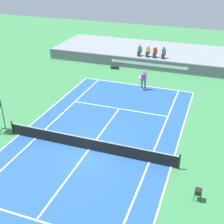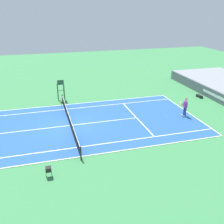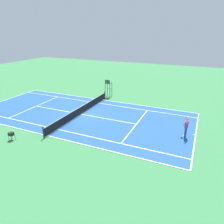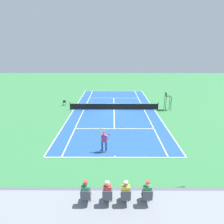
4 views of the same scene
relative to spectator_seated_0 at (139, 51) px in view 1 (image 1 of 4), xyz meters
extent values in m
plane|color=#387F47|center=(1.37, -17.64, -1.80)|extent=(80.00, 80.00, 0.00)
cube|color=#235193|center=(1.37, -17.64, -1.79)|extent=(10.98, 23.78, 0.02)
cube|color=white|center=(1.37, -5.75, -1.78)|extent=(10.98, 0.10, 0.01)
cube|color=white|center=(-4.12, -17.64, -1.78)|extent=(0.10, 23.78, 0.01)
cube|color=white|center=(6.86, -17.64, -1.78)|extent=(0.10, 23.78, 0.01)
cube|color=white|center=(-2.74, -17.64, -1.78)|extent=(0.10, 23.78, 0.01)
cube|color=white|center=(5.48, -17.64, -1.78)|extent=(0.10, 23.78, 0.01)
cube|color=white|center=(1.37, -11.24, -1.78)|extent=(8.22, 0.10, 0.01)
cube|color=white|center=(1.37, -24.04, -1.78)|extent=(8.22, 0.10, 0.01)
cube|color=white|center=(1.37, -17.64, -1.78)|extent=(0.10, 12.80, 0.01)
cube|color=white|center=(1.37, -5.85, -1.78)|extent=(0.10, 0.20, 0.01)
cylinder|color=black|center=(-4.57, -17.64, -1.27)|extent=(0.10, 0.10, 1.07)
cylinder|color=black|center=(7.31, -17.64, -1.27)|extent=(0.10, 0.10, 1.07)
cube|color=black|center=(1.37, -17.64, -1.32)|extent=(11.78, 0.02, 0.84)
cube|color=white|center=(1.37, -17.64, -0.90)|extent=(11.78, 0.03, 0.06)
cube|color=#565B66|center=(1.37, -0.94, -1.21)|extent=(24.78, 0.24, 1.19)
cube|color=silver|center=(1.37, -1.07, -1.15)|extent=(8.67, 0.01, 0.32)
cube|color=gray|center=(1.37, 3.20, -1.21)|extent=(24.78, 8.04, 1.19)
cube|color=#474C56|center=(0.00, 0.02, -0.20)|extent=(0.44, 0.44, 0.06)
cube|color=#474C56|center=(0.00, 0.22, 0.05)|extent=(0.44, 0.06, 0.44)
cylinder|color=#4C4C51|center=(0.18, -0.13, -0.42)|extent=(0.04, 0.04, 0.38)
cylinder|color=#4C4C51|center=(-0.18, -0.13, -0.42)|extent=(0.04, 0.04, 0.38)
cube|color=#2D2D33|center=(0.00, -0.08, -0.12)|extent=(0.34, 0.44, 0.16)
cube|color=#2D2D33|center=(0.00, -0.28, -0.39)|extent=(0.30, 0.14, 0.44)
cube|color=#2D8C51|center=(0.00, 0.08, 0.17)|extent=(0.36, 0.22, 0.52)
sphere|color=beige|center=(0.00, 0.08, 0.54)|extent=(0.20, 0.20, 0.20)
cylinder|color=red|center=(0.00, 0.08, 0.63)|extent=(0.19, 0.19, 0.05)
cube|color=#474C56|center=(0.96, 0.02, -0.20)|extent=(0.44, 0.44, 0.06)
cube|color=#474C56|center=(0.96, 0.22, 0.05)|extent=(0.44, 0.06, 0.44)
cylinder|color=#4C4C51|center=(1.13, -0.13, -0.42)|extent=(0.04, 0.04, 0.38)
cylinder|color=#4C4C51|center=(0.78, -0.13, -0.42)|extent=(0.04, 0.04, 0.38)
cube|color=#2D2D33|center=(0.96, -0.08, -0.12)|extent=(0.34, 0.44, 0.16)
cube|color=#2D2D33|center=(0.96, -0.28, -0.39)|extent=(0.30, 0.14, 0.44)
cube|color=yellow|center=(0.96, 0.08, 0.17)|extent=(0.36, 0.22, 0.52)
sphere|color=#A37556|center=(0.96, 0.08, 0.54)|extent=(0.20, 0.20, 0.20)
cylinder|color=white|center=(0.96, 0.08, 0.63)|extent=(0.19, 0.19, 0.05)
cube|color=#474C56|center=(1.78, 0.02, -0.20)|extent=(0.44, 0.44, 0.06)
cube|color=#474C56|center=(1.78, 0.22, 0.05)|extent=(0.44, 0.06, 0.44)
cylinder|color=#4C4C51|center=(1.95, -0.13, -0.42)|extent=(0.04, 0.04, 0.38)
cylinder|color=#4C4C51|center=(1.60, -0.13, -0.42)|extent=(0.04, 0.04, 0.38)
cube|color=#2D2D33|center=(1.78, -0.08, -0.12)|extent=(0.34, 0.44, 0.16)
cube|color=#2D2D33|center=(1.78, -0.28, -0.39)|extent=(0.30, 0.14, 0.44)
cube|color=red|center=(1.78, 0.08, 0.17)|extent=(0.36, 0.22, 0.52)
sphere|color=tan|center=(1.78, 0.08, 0.54)|extent=(0.20, 0.20, 0.20)
cylinder|color=white|center=(1.78, 0.08, 0.63)|extent=(0.19, 0.19, 0.05)
cube|color=#474C56|center=(2.75, 0.02, -0.20)|extent=(0.44, 0.44, 0.06)
cube|color=#474C56|center=(2.75, 0.22, 0.05)|extent=(0.44, 0.06, 0.44)
cylinder|color=#4C4C51|center=(2.92, -0.13, -0.42)|extent=(0.04, 0.04, 0.38)
cylinder|color=#4C4C51|center=(2.57, -0.13, -0.42)|extent=(0.04, 0.04, 0.38)
cube|color=#2D2D33|center=(2.75, -0.08, -0.12)|extent=(0.34, 0.44, 0.16)
cube|color=#2D2D33|center=(2.75, -0.28, -0.39)|extent=(0.30, 0.14, 0.44)
cube|color=#2D8C51|center=(2.75, 0.08, 0.17)|extent=(0.36, 0.22, 0.52)
sphere|color=brown|center=(2.75, 0.08, 0.54)|extent=(0.20, 0.20, 0.20)
cylinder|color=red|center=(2.75, 0.08, 0.63)|extent=(0.19, 0.19, 0.05)
cylinder|color=navy|center=(2.39, -6.59, -1.34)|extent=(0.15, 0.15, 0.92)
cylinder|color=navy|center=(2.07, -6.56, -1.34)|extent=(0.15, 0.15, 0.92)
cube|color=white|center=(2.38, -6.65, -1.75)|extent=(0.14, 0.29, 0.10)
cube|color=white|center=(2.06, -6.62, -1.75)|extent=(0.14, 0.29, 0.10)
cube|color=purple|center=(2.23, -6.58, -0.58)|extent=(0.42, 0.27, 0.60)
sphere|color=beige|center=(2.23, -6.58, -0.11)|extent=(0.22, 0.22, 0.22)
cylinder|color=red|center=(2.23, -6.58, -0.02)|extent=(0.21, 0.21, 0.06)
cylinder|color=beige|center=(2.48, -6.63, -0.02)|extent=(0.11, 0.22, 0.61)
cylinder|color=beige|center=(1.96, -6.66, -0.56)|extent=(0.12, 0.33, 0.56)
cylinder|color=black|center=(1.91, -6.77, -0.69)|extent=(0.05, 0.19, 0.25)
torus|color=red|center=(1.91, -6.95, -0.43)|extent=(0.32, 0.22, 0.26)
cylinder|color=silver|center=(1.91, -6.95, -0.43)|extent=(0.28, 0.18, 0.22)
sphere|color=#D1E533|center=(1.99, -8.33, -1.77)|extent=(0.07, 0.07, 0.07)
cylinder|color=#2D562D|center=(-5.50, -17.29, -0.85)|extent=(0.07, 0.07, 1.90)
cube|color=black|center=(-2.27, -1.97, -1.64)|extent=(0.88, 0.43, 0.32)
cylinder|color=black|center=(-2.68, -2.03, -1.64)|extent=(0.10, 0.33, 0.32)
cylinder|color=black|center=(-1.85, -1.91, -1.64)|extent=(0.10, 0.33, 0.32)
cube|color=black|center=(8.64, -19.91, -1.24)|extent=(0.36, 0.36, 0.28)
cylinder|color=black|center=(8.47, -20.08, -1.59)|extent=(0.02, 0.02, 0.42)
cylinder|color=black|center=(8.81, -20.08, -1.59)|extent=(0.02, 0.02, 0.42)
cylinder|color=black|center=(8.47, -19.74, -1.59)|extent=(0.02, 0.02, 0.42)
cylinder|color=black|center=(8.81, -19.74, -1.59)|extent=(0.02, 0.02, 0.42)
ellipsoid|color=#D1E533|center=(8.64, -19.91, -1.16)|extent=(0.30, 0.30, 0.12)
camera|label=1|loc=(8.50, -32.92, 9.86)|focal=48.93mm
camera|label=2|loc=(23.09, -19.91, 8.25)|focal=42.25mm
camera|label=3|loc=(19.17, -5.92, 6.83)|focal=32.97mm
camera|label=4|loc=(1.54, 6.98, 6.19)|focal=30.52mm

